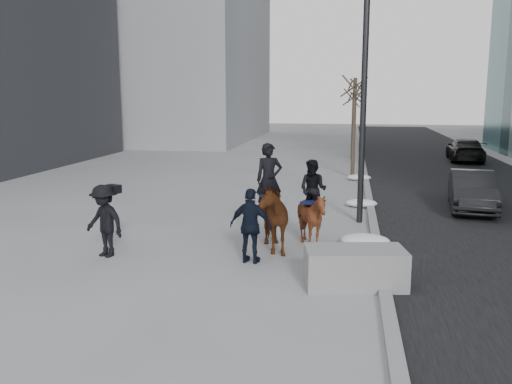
% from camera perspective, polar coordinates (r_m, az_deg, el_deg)
% --- Properties ---
extents(ground, '(120.00, 120.00, 0.00)m').
position_cam_1_polar(ground, '(12.52, -0.95, -7.74)').
color(ground, gray).
rests_on(ground, ground).
extents(road, '(8.00, 90.00, 0.01)m').
position_cam_1_polar(road, '(22.55, 21.87, -0.33)').
color(road, black).
rests_on(road, ground).
extents(curb, '(0.25, 90.00, 0.12)m').
position_cam_1_polar(curb, '(22.04, 11.67, 0.12)').
color(curb, gray).
rests_on(curb, ground).
extents(planter, '(2.15, 1.35, 0.80)m').
position_cam_1_polar(planter, '(11.28, 10.37, -7.85)').
color(planter, gray).
rests_on(planter, ground).
extents(car_near, '(1.85, 4.10, 1.31)m').
position_cam_1_polar(car_near, '(19.68, 21.81, 0.13)').
color(car_near, black).
rests_on(car_near, ground).
extents(car_far, '(2.22, 4.71, 1.33)m').
position_cam_1_polar(car_far, '(33.85, 21.17, 4.17)').
color(car_far, black).
rests_on(car_far, ground).
extents(tree_near, '(1.20, 1.20, 5.10)m').
position_cam_1_polar(tree_near, '(25.49, 10.27, 7.16)').
color(tree_near, '#3A3022').
rests_on(tree_near, ground).
extents(tree_far, '(1.20, 1.20, 4.43)m').
position_cam_1_polar(tree_far, '(33.15, 10.19, 7.27)').
color(tree_far, '#34281F').
rests_on(tree_far, ground).
extents(mounted_left, '(1.62, 2.27, 2.68)m').
position_cam_1_polar(mounted_left, '(13.57, 1.29, -1.97)').
color(mounted_left, '#45200D').
rests_on(mounted_left, ground).
extents(mounted_right, '(1.54, 1.63, 2.24)m').
position_cam_1_polar(mounted_right, '(13.88, 5.95, -2.16)').
color(mounted_right, '#501E10').
rests_on(mounted_right, ground).
extents(feeder, '(1.08, 0.93, 1.75)m').
position_cam_1_polar(feeder, '(12.50, -0.52, -3.59)').
color(feeder, black).
rests_on(feeder, ground).
extents(camera_crew, '(1.30, 1.04, 1.75)m').
position_cam_1_polar(camera_crew, '(13.48, -15.66, -2.91)').
color(camera_crew, black).
rests_on(camera_crew, ground).
extents(lamppost, '(0.25, 1.99, 9.09)m').
position_cam_1_polar(lamppost, '(16.35, 11.43, 14.02)').
color(lamppost, black).
rests_on(lamppost, ground).
extents(snow_piles, '(1.27, 11.70, 0.32)m').
position_cam_1_polar(snow_piles, '(18.54, 11.07, -1.50)').
color(snow_piles, white).
rests_on(snow_piles, ground).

